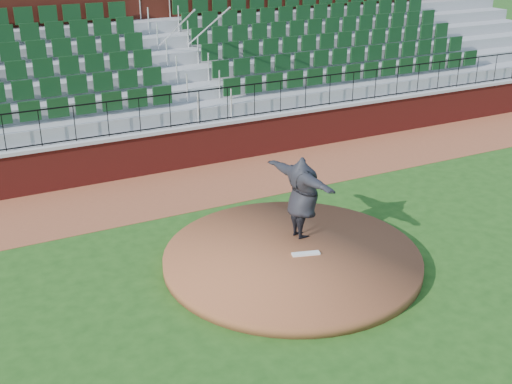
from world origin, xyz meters
TOP-DOWN VIEW (x-y plane):
  - ground at (0.00, 0.00)m, footprint 90.00×90.00m
  - warning_track at (0.00, 5.40)m, footprint 34.00×3.20m
  - field_wall at (0.00, 7.00)m, footprint 34.00×0.35m
  - wall_cap at (0.00, 7.00)m, footprint 34.00×0.45m
  - wall_railing at (0.00, 7.00)m, footprint 34.00×0.05m
  - seating_stands at (0.00, 9.72)m, footprint 34.00×5.10m
  - concourse_wall at (0.00, 12.52)m, footprint 34.00×0.50m
  - pitchers_mound at (0.27, 0.29)m, footprint 5.62×5.62m
  - pitching_rubber at (0.50, 0.11)m, footprint 0.63×0.32m
  - pitcher at (0.87, 0.92)m, footprint 0.90×2.43m

SIDE VIEW (x-z plane):
  - ground at x=0.00m, z-range 0.00..0.00m
  - warning_track at x=0.00m, z-range 0.00..0.01m
  - pitchers_mound at x=0.27m, z-range 0.00..0.25m
  - pitching_rubber at x=0.50m, z-range 0.25..0.29m
  - field_wall at x=0.00m, z-range 0.00..1.20m
  - pitcher at x=0.87m, z-range 0.25..2.18m
  - wall_cap at x=0.00m, z-range 1.20..1.30m
  - wall_railing at x=0.00m, z-range 1.30..2.30m
  - seating_stands at x=0.00m, z-range 0.00..4.60m
  - concourse_wall at x=0.00m, z-range 0.00..5.50m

